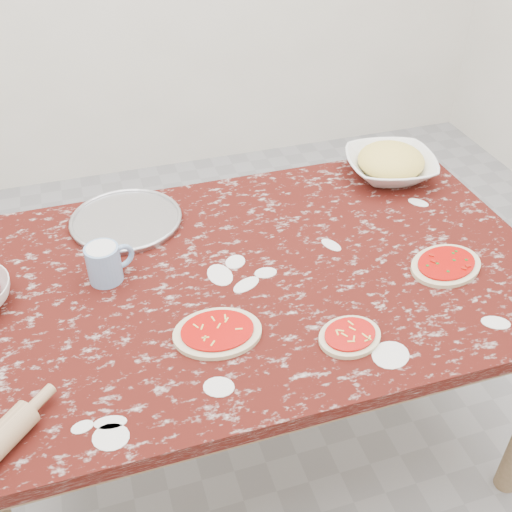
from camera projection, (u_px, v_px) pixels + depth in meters
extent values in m
plane|color=gray|center=(256.00, 436.00, 2.14)|extent=(4.00, 4.00, 0.00)
cube|color=#3A0E0A|center=(256.00, 276.00, 1.69)|extent=(1.60, 1.00, 0.04)
cube|color=#8D7050|center=(256.00, 292.00, 1.73)|extent=(1.50, 0.90, 0.08)
cylinder|color=#8D7050|center=(17.00, 326.00, 2.07)|extent=(0.07, 0.07, 0.71)
cylinder|color=#8D7050|center=(398.00, 249.00, 2.41)|extent=(0.07, 0.07, 0.71)
cylinder|color=#B2B2B7|center=(126.00, 221.00, 1.86)|extent=(0.43, 0.43, 0.01)
imported|color=white|center=(390.00, 166.00, 2.06)|extent=(0.35, 0.35, 0.07)
cylinder|color=#7A9ECD|center=(104.00, 264.00, 1.62)|extent=(0.09, 0.09, 0.11)
torus|color=#7A9ECD|center=(122.00, 256.00, 1.64)|extent=(0.07, 0.04, 0.07)
cylinder|color=silver|center=(102.00, 253.00, 1.60)|extent=(0.07, 0.07, 0.01)
ellipsoid|color=beige|center=(217.00, 333.00, 1.48)|extent=(0.23, 0.19, 0.01)
ellipsoid|color=red|center=(217.00, 330.00, 1.48)|extent=(0.19, 0.15, 0.00)
ellipsoid|color=beige|center=(350.00, 337.00, 1.47)|extent=(0.19, 0.17, 0.01)
ellipsoid|color=red|center=(350.00, 334.00, 1.47)|extent=(0.15, 0.14, 0.00)
ellipsoid|color=beige|center=(446.00, 266.00, 1.69)|extent=(0.26, 0.23, 0.01)
ellipsoid|color=red|center=(446.00, 263.00, 1.68)|extent=(0.21, 0.18, 0.00)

